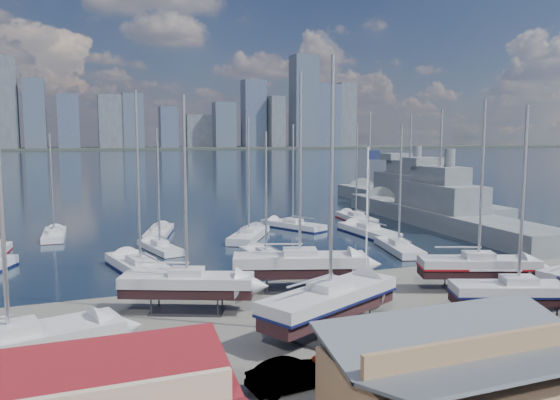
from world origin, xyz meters
name	(u,v)px	position (x,y,z in m)	size (l,w,h in m)	color
ground	(321,315)	(0.00, -10.00, 0.00)	(1400.00, 1400.00, 0.00)	#605E59
water	(98,159)	(0.00, 300.00, -0.15)	(1400.00, 600.00, 0.40)	#1B2E3F
far_shore	(85,149)	(0.00, 560.00, 1.10)	(1400.00, 80.00, 2.20)	#2D332D
skyline	(76,111)	(-7.83, 553.76, 39.09)	(639.14, 43.80, 107.69)	#475166
shed_grey	(482,379)	(0.00, -26.00, 2.15)	(12.60, 8.40, 4.17)	#8C6B4C
sailboat_cradle_1	(10,349)	(-19.23, -15.02, 2.15)	(11.30, 5.61, 17.47)	#2D2D33
sailboat_cradle_2	(187,284)	(-8.62, -5.85, 2.04)	(9.68, 6.13, 15.40)	#2D2D33
sailboat_cradle_3	(330,300)	(-0.96, -13.36, 2.15)	(11.12, 7.44, 17.46)	#2D2D33
sailboat_cradle_4	(300,264)	(1.16, -3.49, 2.16)	(11.25, 6.33, 17.59)	#2D2D33
sailboat_cradle_5	(518,292)	(11.97, -15.92, 2.00)	(9.24, 5.59, 14.56)	#2D2D33
sailboat_cradle_6	(478,266)	(14.65, -8.95, 2.04)	(9.83, 5.99, 15.43)	#2D2D33
sailboat_moored_2	(54,236)	(-18.23, 28.66, 0.32)	(2.78, 9.04, 13.55)	black
sailboat_moored_3	(141,270)	(-10.36, 6.89, 0.31)	(5.74, 12.12, 17.48)	black
sailboat_moored_4	(160,249)	(-7.20, 16.01, 0.33)	(4.04, 8.56, 12.47)	black
sailboat_moored_5	(159,234)	(-5.80, 25.77, 0.31)	(5.33, 9.91, 14.26)	black
sailboat_moored_6	(266,259)	(2.06, 7.19, 0.31)	(2.99, 9.26, 13.67)	black
sailboat_moored_7	(249,237)	(4.17, 19.37, 0.32)	(8.01, 10.36, 15.71)	black
sailboat_moored_8	(293,227)	(12.21, 24.68, 0.31)	(6.84, 10.18, 14.89)	black
sailboat_moored_9	(399,249)	(17.23, 6.43, 0.32)	(4.89, 9.92, 14.43)	black
sailboat_moored_10	(368,233)	(19.26, 16.51, 0.31)	(3.22, 11.10, 16.54)	black
sailboat_moored_11	(356,219)	(23.58, 27.46, 0.31)	(3.94, 10.40, 15.18)	black
naval_ship_east	(438,214)	(32.63, 19.82, 1.66)	(10.53, 44.88, 18.00)	slate
naval_ship_west	(409,199)	(40.14, 38.06, 1.66)	(9.49, 45.69, 18.08)	slate
car_b	(292,375)	(-6.26, -19.76, 0.74)	(1.56, 4.49, 1.48)	gray
car_c	(355,378)	(-3.52, -21.24, 0.77)	(2.54, 5.52, 1.53)	gray
car_d	(517,342)	(7.51, -20.42, 0.76)	(2.13, 5.24, 1.52)	gray
flagpole	(368,214)	(4.65, -8.26, 6.76)	(1.04, 0.12, 11.76)	white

